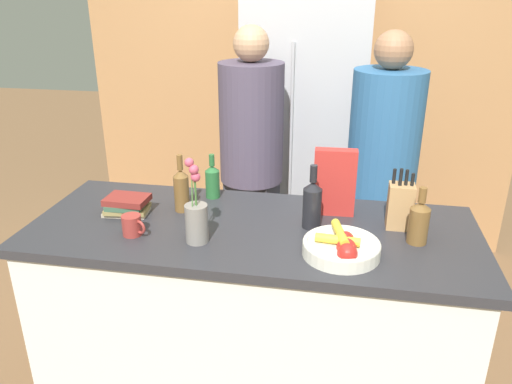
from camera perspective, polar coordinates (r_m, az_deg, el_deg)
name	(u,v)px	position (r m, az deg, el deg)	size (l,w,h in m)	color
kitchen_island	(252,317)	(2.36, -0.43, -14.04)	(1.90, 0.76, 0.93)	silver
back_wall_wood	(299,71)	(3.72, 4.89, 13.57)	(3.10, 0.12, 2.60)	#AD7A4C
refrigerator	(305,132)	(3.43, 5.58, 6.85)	(0.77, 0.62, 1.91)	#B7B7BC
fruit_bowl	(342,247)	(1.91, 9.82, -6.16)	(0.29, 0.29, 0.10)	silver
knife_block	(400,205)	(2.16, 16.15, -1.48)	(0.10, 0.09, 0.27)	tan
flower_vase	(196,217)	(1.97, -6.84, -2.84)	(0.09, 0.09, 0.35)	gray
cereal_box	(335,182)	(2.21, 8.97, 1.11)	(0.18, 0.07, 0.30)	red
coffee_mug	(132,225)	(2.09, -13.95, -3.71)	(0.11, 0.08, 0.09)	#99332D
book_stack	(127,205)	(2.29, -14.53, -1.47)	(0.21, 0.14, 0.08)	#B7A88E
bottle_oil	(312,203)	(2.09, 6.45, -1.28)	(0.08, 0.08, 0.28)	black
bottle_vinegar	(419,221)	(2.06, 18.13, -3.19)	(0.08, 0.08, 0.23)	brown
bottle_wine	(212,181)	(2.39, -5.00, 1.31)	(0.07, 0.07, 0.22)	#286633
bottle_water	(181,189)	(2.25, -8.53, 0.34)	(0.07, 0.07, 0.26)	brown
person_at_sink	(252,158)	(2.91, -0.51, 3.91)	(0.37, 0.37, 1.69)	#383842
person_in_blue	(381,171)	(2.81, 14.12, 2.33)	(0.38, 0.38, 1.68)	#383842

